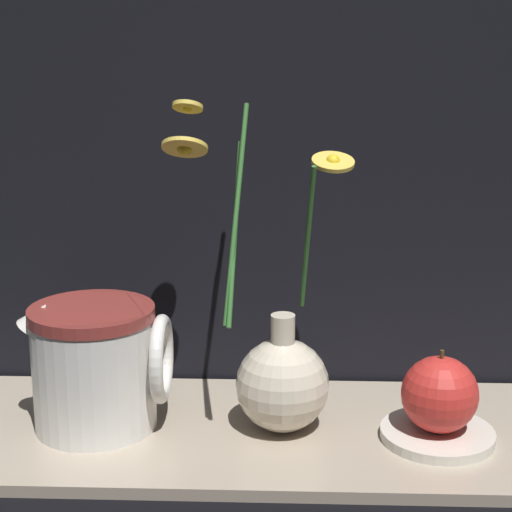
{
  "coord_description": "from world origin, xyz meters",
  "views": [
    {
      "loc": [
        0.04,
        -0.8,
        0.4
      ],
      "look_at": [
        0.01,
        0.0,
        0.19
      ],
      "focal_mm": 60.0,
      "sensor_mm": 36.0,
      "label": 1
    }
  ],
  "objects": [
    {
      "name": "shelf",
      "position": [
        0.0,
        0.0,
        0.01
      ],
      "size": [
        0.85,
        0.25,
        0.01
      ],
      "color": "tan",
      "rests_on": "ground_plane"
    },
    {
      "name": "orange_fruit",
      "position": [
        0.19,
        -0.02,
        0.06
      ],
      "size": [
        0.08,
        0.08,
        0.08
      ],
      "color": "red",
      "rests_on": "saucer_plate"
    },
    {
      "name": "ground_plane",
      "position": [
        0.0,
        0.0,
        0.0
      ],
      "size": [
        6.0,
        6.0,
        0.0
      ],
      "primitive_type": "plane",
      "color": "black"
    },
    {
      "name": "vase_with_flowers",
      "position": [
        0.04,
        0.0,
        0.07
      ],
      "size": [
        0.19,
        0.1,
        0.33
      ],
      "color": "beige",
      "rests_on": "shelf"
    },
    {
      "name": "ceramic_pitcher",
      "position": [
        -0.15,
        -0.0,
        0.08
      ],
      "size": [
        0.15,
        0.13,
        0.14
      ],
      "color": "white",
      "rests_on": "shelf"
    },
    {
      "name": "saucer_plate",
      "position": [
        0.19,
        -0.02,
        0.02
      ],
      "size": [
        0.11,
        0.11,
        0.01
      ],
      "color": "silver",
      "rests_on": "shelf"
    }
  ]
}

